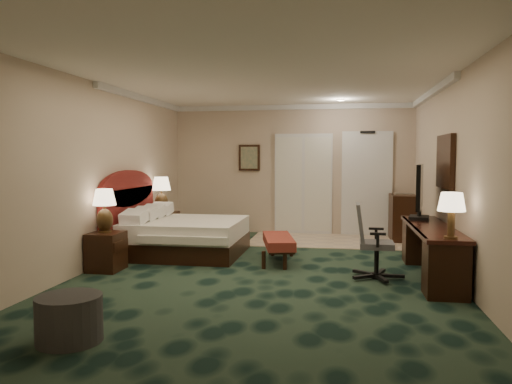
% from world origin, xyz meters
% --- Properties ---
extents(floor, '(5.00, 7.50, 0.00)m').
position_xyz_m(floor, '(0.00, 0.00, 0.00)').
color(floor, black).
rests_on(floor, ground).
extents(ceiling, '(5.00, 7.50, 0.00)m').
position_xyz_m(ceiling, '(0.00, 0.00, 2.70)').
color(ceiling, white).
rests_on(ceiling, wall_back).
extents(wall_back, '(5.00, 0.00, 2.70)m').
position_xyz_m(wall_back, '(0.00, 3.75, 1.35)').
color(wall_back, '#BBA48F').
rests_on(wall_back, ground).
extents(wall_front, '(5.00, 0.00, 2.70)m').
position_xyz_m(wall_front, '(0.00, -3.75, 1.35)').
color(wall_front, '#BBA48F').
rests_on(wall_front, ground).
extents(wall_left, '(0.00, 7.50, 2.70)m').
position_xyz_m(wall_left, '(-2.50, 0.00, 1.35)').
color(wall_left, '#BBA48F').
rests_on(wall_left, ground).
extents(wall_right, '(0.00, 7.50, 2.70)m').
position_xyz_m(wall_right, '(2.50, 0.00, 1.35)').
color(wall_right, '#BBA48F').
rests_on(wall_right, ground).
extents(crown_molding, '(5.00, 7.50, 0.10)m').
position_xyz_m(crown_molding, '(0.00, 0.00, 2.65)').
color(crown_molding, silver).
rests_on(crown_molding, wall_back).
extents(tile_patch, '(3.20, 1.70, 0.01)m').
position_xyz_m(tile_patch, '(0.90, 2.90, 0.01)').
color(tile_patch, beige).
rests_on(tile_patch, ground).
extents(headboard, '(0.12, 2.00, 1.40)m').
position_xyz_m(headboard, '(-2.44, 1.00, 0.70)').
color(headboard, '#511411').
rests_on(headboard, ground).
extents(entry_door, '(1.02, 0.06, 2.18)m').
position_xyz_m(entry_door, '(1.55, 3.72, 1.05)').
color(entry_door, silver).
rests_on(entry_door, ground).
extents(closet_doors, '(1.20, 0.06, 2.10)m').
position_xyz_m(closet_doors, '(0.25, 3.71, 1.05)').
color(closet_doors, silver).
rests_on(closet_doors, ground).
extents(wall_art, '(0.45, 0.06, 0.55)m').
position_xyz_m(wall_art, '(-0.90, 3.71, 1.60)').
color(wall_art, '#476252').
rests_on(wall_art, wall_back).
extents(wall_mirror, '(0.05, 0.95, 0.75)m').
position_xyz_m(wall_mirror, '(2.46, 0.60, 1.55)').
color(wall_mirror, white).
rests_on(wall_mirror, wall_right).
extents(bed, '(1.82, 1.69, 0.58)m').
position_xyz_m(bed, '(-1.49, 1.15, 0.29)').
color(bed, white).
rests_on(bed, ground).
extents(nightstand_near, '(0.44, 0.50, 0.54)m').
position_xyz_m(nightstand_near, '(-2.26, -0.17, 0.27)').
color(nightstand_near, black).
rests_on(nightstand_near, ground).
extents(nightstand_far, '(0.47, 0.54, 0.58)m').
position_xyz_m(nightstand_far, '(-2.25, 2.13, 0.29)').
color(nightstand_far, black).
rests_on(nightstand_far, ground).
extents(lamp_near, '(0.38, 0.38, 0.62)m').
position_xyz_m(lamp_near, '(-2.29, -0.14, 0.85)').
color(lamp_near, black).
rests_on(lamp_near, nightstand_near).
extents(lamp_far, '(0.44, 0.44, 0.66)m').
position_xyz_m(lamp_far, '(-2.27, 2.09, 0.91)').
color(lamp_far, black).
rests_on(lamp_far, nightstand_far).
extents(bed_bench, '(0.65, 1.24, 0.40)m').
position_xyz_m(bed_bench, '(0.09, 0.79, 0.20)').
color(bed_bench, brown).
rests_on(bed_bench, ground).
extents(ottoman, '(0.65, 0.65, 0.41)m').
position_xyz_m(ottoman, '(-1.31, -2.80, 0.20)').
color(ottoman, '#2E2E2E').
rests_on(ottoman, ground).
extents(desk, '(0.52, 2.41, 0.69)m').
position_xyz_m(desk, '(2.22, 0.17, 0.35)').
color(desk, black).
rests_on(desk, ground).
extents(tv, '(0.28, 1.04, 0.81)m').
position_xyz_m(tv, '(2.17, 0.89, 1.10)').
color(tv, black).
rests_on(tv, desk).
extents(desk_lamp, '(0.36, 0.36, 0.53)m').
position_xyz_m(desk_lamp, '(2.24, -0.89, 0.96)').
color(desk_lamp, black).
rests_on(desk_lamp, desk).
extents(desk_chair, '(0.59, 0.56, 1.00)m').
position_xyz_m(desk_chair, '(1.50, -0.02, 0.50)').
color(desk_chair, '#49484E').
rests_on(desk_chair, ground).
extents(minibar, '(0.47, 0.84, 0.89)m').
position_xyz_m(minibar, '(2.22, 3.20, 0.44)').
color(minibar, black).
rests_on(minibar, ground).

